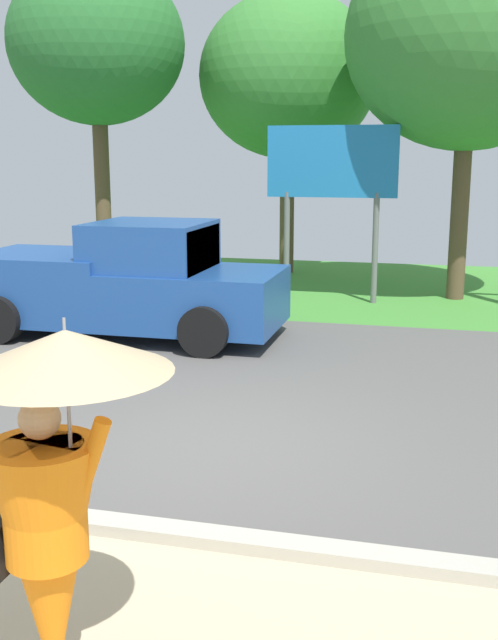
% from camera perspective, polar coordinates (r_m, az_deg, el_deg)
% --- Properties ---
extents(ground_plane, '(40.00, 22.00, 0.20)m').
position_cam_1_polar(ground_plane, '(10.66, 2.10, -3.85)').
color(ground_plane, '#565451').
extents(monk_pedestrian, '(1.12, 1.09, 2.13)m').
position_cam_1_polar(monk_pedestrian, '(4.21, -14.62, -13.04)').
color(monk_pedestrian, orange).
rests_on(monk_pedestrian, ground_plane).
extents(pickup_truck, '(5.20, 2.28, 1.88)m').
position_cam_1_polar(pickup_truck, '(12.56, -9.34, 2.76)').
color(pickup_truck, '#1E478C').
rests_on(pickup_truck, ground_plane).
extents(roadside_billboard, '(2.60, 0.12, 3.50)m').
position_cam_1_polar(roadside_billboard, '(15.33, 6.27, 10.85)').
color(roadside_billboard, slate).
rests_on(roadside_billboard, ground_plane).
extents(tree_left_far, '(4.87, 4.87, 7.42)m').
position_cam_1_polar(tree_left_far, '(16.25, 16.33, 19.90)').
color(tree_left_far, brown).
rests_on(tree_left_far, ground_plane).
extents(tree_center_back, '(4.33, 4.33, 6.77)m').
position_cam_1_polar(tree_center_back, '(19.26, 2.98, 17.85)').
color(tree_center_back, brown).
rests_on(tree_center_back, ground_plane).
extents(tree_right_mid, '(3.97, 3.97, 7.20)m').
position_cam_1_polar(tree_right_mid, '(18.41, -11.42, 19.70)').
color(tree_right_mid, brown).
rests_on(tree_right_mid, ground_plane).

